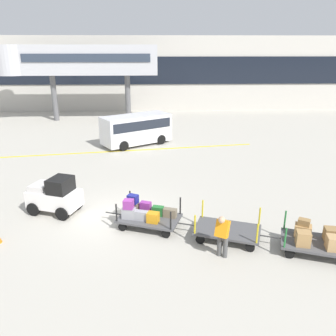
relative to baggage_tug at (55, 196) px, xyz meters
The scene contains 10 objects.
ground_plane 2.61m from the baggage_tug, 11.44° to the right, with size 120.00×120.00×0.00m, color #B2ADA0.
apron_lead_line 9.39m from the baggage_tug, 75.10° to the left, with size 17.32×0.20×0.01m, color yellow.
terminal_building 25.79m from the baggage_tug, 84.51° to the left, with size 62.17×2.51×7.71m.
jet_bridge 20.32m from the baggage_tug, 99.64° to the left, with size 14.49×3.00×6.78m.
baggage_tug is the anchor object (origin of this frame).
baggage_cart_lead 4.03m from the baggage_tug, 19.76° to the right, with size 3.07×2.09×1.17m.
baggage_cart_middle 7.17m from the baggage_tug, 19.71° to the right, with size 3.07×2.09×1.10m.
baggage_cart_tail 10.17m from the baggage_tug, 19.72° to the right, with size 3.07×2.09×1.10m.
baggage_handler 7.26m from the baggage_tug, 29.41° to the right, with size 0.56×0.57×1.56m.
shuttle_van 10.97m from the baggage_tug, 74.66° to the left, with size 5.08×4.13×2.10m.
Camera 1 is at (1.71, -12.79, 6.58)m, focal length 36.90 mm.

